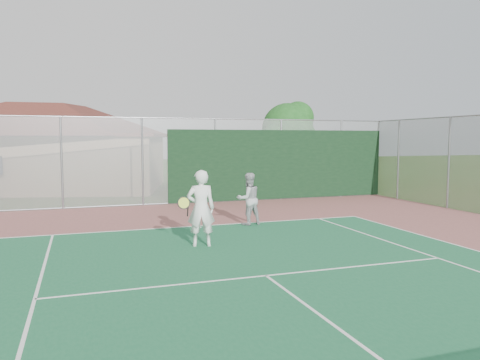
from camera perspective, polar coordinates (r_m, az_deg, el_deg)
name	(u,v)px	position (r m, az deg, el deg)	size (l,w,h in m)	color
back_fence	(218,163)	(19.58, -2.73, 2.11)	(20.08, 0.11, 3.53)	gray
side_fence_right	(449,163)	(19.58, 24.09, 1.92)	(0.08, 9.00, 3.50)	gray
clubhouse	(50,138)	(26.79, -22.17, 4.75)	(14.01, 11.04, 5.33)	tan
tree	(289,131)	(26.46, 5.98, 6.00)	(3.41, 3.23, 4.75)	#321E12
player_white_front	(201,209)	(11.54, -4.82, -3.52)	(1.04, 0.71, 1.89)	white
player_grey_back	(248,199)	(14.40, 1.03, -2.38)	(0.86, 0.72, 1.61)	#ADAFB2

